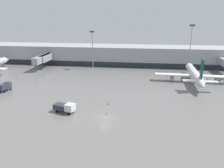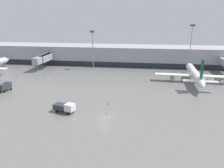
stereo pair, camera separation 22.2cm
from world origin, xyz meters
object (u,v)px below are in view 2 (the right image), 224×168
at_px(traffic_cone_3, 108,103).
at_px(apron_light_mast_2, 192,35).
at_px(service_truck_2, 65,107).
at_px(apron_light_mast_0, 93,39).
at_px(parked_jet_0, 195,74).
at_px(traffic_cone_0, 151,79).
at_px(traffic_cone_4, 145,75).
at_px(traffic_cone_1, 107,113).
at_px(service_truck_0, 5,86).

height_order(traffic_cone_3, apron_light_mast_2, apron_light_mast_2).
xyz_separation_m(service_truck_2, apron_light_mast_0, (-3.93, 48.47, 12.10)).
bearing_deg(service_truck_2, apron_light_mast_2, 67.77).
xyz_separation_m(apron_light_mast_0, apron_light_mast_2, (42.17, 0.78, 1.94)).
xyz_separation_m(parked_jet_0, traffic_cone_0, (-15.37, 0.51, -2.54)).
bearing_deg(traffic_cone_4, apron_light_mast_0, 156.75).
relative_size(parked_jet_0, traffic_cone_1, 45.71).
xyz_separation_m(service_truck_0, apron_light_mast_0, (20.49, 35.46, 11.93)).
bearing_deg(parked_jet_0, apron_light_mast_0, 70.18).
relative_size(parked_jet_0, traffic_cone_3, 42.15).
xyz_separation_m(parked_jet_0, apron_light_mast_0, (-40.99, 16.85, 10.56)).
xyz_separation_m(traffic_cone_3, apron_light_mast_0, (-13.71, 42.12, 13.12)).
height_order(traffic_cone_0, apron_light_mast_2, apron_light_mast_2).
bearing_deg(apron_light_mast_0, traffic_cone_0, -32.52).
distance_m(parked_jet_0, service_truck_2, 48.74).
bearing_deg(service_truck_0, apron_light_mast_0, -19.64).
bearing_deg(traffic_cone_3, traffic_cone_4, 72.78).
relative_size(parked_jet_0, apron_light_mast_0, 1.87).
height_order(traffic_cone_1, apron_light_mast_0, apron_light_mast_0).
bearing_deg(traffic_cone_3, traffic_cone_0, 65.20).
bearing_deg(service_truck_0, service_truck_2, -107.67).
bearing_deg(apron_light_mast_2, traffic_cone_1, -119.61).
relative_size(service_truck_0, apron_light_mast_0, 0.27).
height_order(parked_jet_0, traffic_cone_3, parked_jet_0).
bearing_deg(traffic_cone_4, apron_light_mast_2, 30.50).
xyz_separation_m(service_truck_2, traffic_cone_1, (10.34, 0.17, -1.04)).
height_order(service_truck_0, traffic_cone_3, service_truck_0).
bearing_deg(traffic_cone_0, apron_light_mast_0, 147.48).
bearing_deg(service_truck_2, traffic_cone_0, 71.58).
relative_size(parked_jet_0, service_truck_0, 7.02).
bearing_deg(parked_jet_0, traffic_cone_0, 90.62).
bearing_deg(apron_light_mast_0, apron_light_mast_2, 1.06).
relative_size(parked_jet_0, apron_light_mast_2, 1.60).
xyz_separation_m(traffic_cone_0, traffic_cone_3, (-11.91, -25.78, -0.01)).
bearing_deg(apron_light_mast_0, traffic_cone_1, -73.53).
distance_m(parked_jet_0, traffic_cone_4, 18.80).
relative_size(service_truck_0, traffic_cone_0, 5.81).
distance_m(service_truck_0, traffic_cone_0, 49.93).
height_order(parked_jet_0, traffic_cone_4, parked_jet_0).
distance_m(traffic_cone_1, traffic_cone_3, 6.20).
xyz_separation_m(traffic_cone_4, apron_light_mast_2, (18.55, 10.93, 15.06)).
height_order(traffic_cone_3, traffic_cone_4, traffic_cone_3).
relative_size(traffic_cone_4, apron_light_mast_0, 0.04).
height_order(traffic_cone_4, apron_light_mast_0, apron_light_mast_0).
xyz_separation_m(traffic_cone_1, apron_light_mast_0, (-14.27, 48.30, 13.15)).
bearing_deg(parked_jet_0, traffic_cone_3, 135.33).
bearing_deg(apron_light_mast_2, traffic_cone_0, -134.02).
bearing_deg(traffic_cone_0, service_truck_2, -124.02).
bearing_deg(service_truck_2, traffic_cone_4, 78.41).
distance_m(service_truck_0, traffic_cone_1, 37.07).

